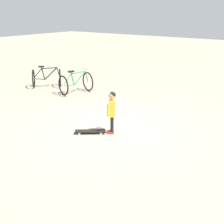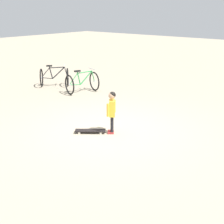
% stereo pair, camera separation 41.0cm
% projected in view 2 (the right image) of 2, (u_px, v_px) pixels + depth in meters
% --- Properties ---
extents(ground_plane, '(50.00, 50.00, 0.00)m').
position_uv_depth(ground_plane, '(110.00, 129.00, 7.90)').
color(ground_plane, tan).
extents(child_person, '(0.27, 0.40, 1.06)m').
position_uv_depth(child_person, '(112.00, 108.00, 7.44)').
color(child_person, black).
rests_on(child_person, ground).
extents(skateboard, '(0.71, 0.62, 0.07)m').
position_uv_depth(skateboard, '(90.00, 131.00, 7.63)').
color(skateboard, black).
rests_on(skateboard, ground).
extents(bicycle_near, '(1.00, 1.23, 0.85)m').
position_uv_depth(bicycle_near, '(82.00, 82.00, 11.19)').
color(bicycle_near, black).
rests_on(bicycle_near, ground).
extents(bicycle_far, '(1.26, 1.26, 0.85)m').
position_uv_depth(bicycle_far, '(55.00, 77.00, 12.10)').
color(bicycle_far, black).
rests_on(bicycle_far, ground).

